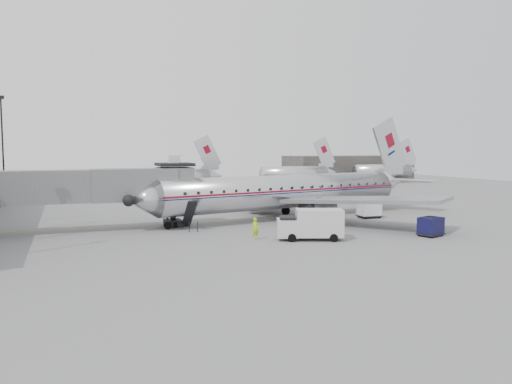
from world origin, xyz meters
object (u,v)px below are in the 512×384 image
service_van (311,224)px  ramp_worker (256,229)px  airliner (291,191)px  baggage_cart_navy (431,226)px  baggage_cart_white (369,209)px

service_van → ramp_worker: size_ratio=3.14×
airliner → baggage_cart_navy: bearing=-77.9°
airliner → ramp_worker: size_ratio=19.66×
airliner → baggage_cart_navy: airliner is taller
airliner → baggage_cart_navy: size_ratio=14.44×
ramp_worker → airliner: bearing=42.8°
service_van → baggage_cart_white: size_ratio=2.37×
baggage_cart_white → ramp_worker: bearing=-150.6°
service_van → ramp_worker: bearing=178.4°
service_van → baggage_cart_navy: bearing=9.2°
airliner → service_van: (-4.07, -12.94, -1.62)m
baggage_cart_white → service_van: bearing=-137.7°
baggage_cart_navy → baggage_cart_white: bearing=63.2°
airliner → baggage_cart_white: 9.08m
service_van → airliner: bearing=93.3°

